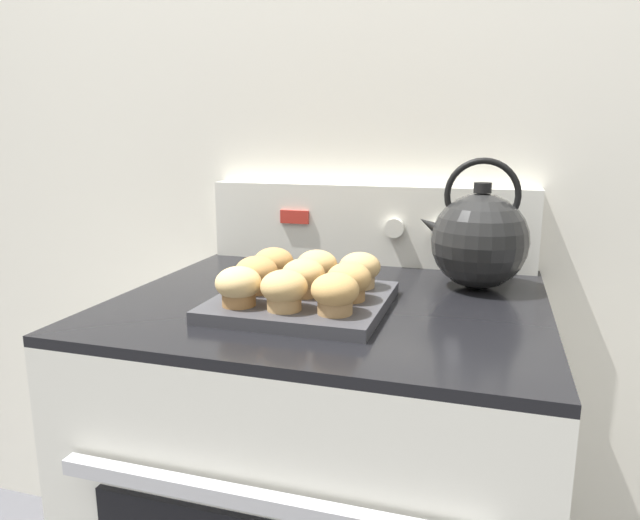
# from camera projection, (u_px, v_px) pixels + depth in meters

# --- Properties ---
(wall_back) EXTENTS (8.00, 0.05, 2.40)m
(wall_back) POSITION_uv_depth(u_px,v_px,m) (374.00, 129.00, 1.36)
(wall_back) COLOR silver
(wall_back) RESTS_ON ground_plane
(stove_range) EXTENTS (0.79, 0.72, 0.88)m
(stove_range) POSITION_uv_depth(u_px,v_px,m) (330.00, 503.00, 1.18)
(stove_range) COLOR silver
(stove_range) RESTS_ON ground_plane
(control_panel) EXTENTS (0.77, 0.07, 0.19)m
(control_panel) POSITION_uv_depth(u_px,v_px,m) (368.00, 224.00, 1.36)
(control_panel) COLOR silver
(control_panel) RESTS_ON stove_range
(muffin_pan) EXTENTS (0.30, 0.30, 0.02)m
(muffin_pan) POSITION_uv_depth(u_px,v_px,m) (303.00, 302.00, 1.02)
(muffin_pan) COLOR #38383D
(muffin_pan) RESTS_ON stove_range
(muffin_r0_c0) EXTENTS (0.08, 0.08, 0.07)m
(muffin_r0_c0) POSITION_uv_depth(u_px,v_px,m) (238.00, 286.00, 0.95)
(muffin_r0_c0) COLOR olive
(muffin_r0_c0) RESTS_ON muffin_pan
(muffin_r0_c1) EXTENTS (0.08, 0.08, 0.07)m
(muffin_r0_c1) POSITION_uv_depth(u_px,v_px,m) (284.00, 290.00, 0.93)
(muffin_r0_c1) COLOR tan
(muffin_r0_c1) RESTS_ON muffin_pan
(muffin_r0_c2) EXTENTS (0.08, 0.08, 0.07)m
(muffin_r0_c2) POSITION_uv_depth(u_px,v_px,m) (335.00, 293.00, 0.91)
(muffin_r0_c2) COLOR #A37A4C
(muffin_r0_c2) RESTS_ON muffin_pan
(muffin_r1_c0) EXTENTS (0.08, 0.08, 0.07)m
(muffin_r1_c0) POSITION_uv_depth(u_px,v_px,m) (256.00, 274.00, 1.03)
(muffin_r1_c0) COLOR olive
(muffin_r1_c0) RESTS_ON muffin_pan
(muffin_r1_c1) EXTENTS (0.08, 0.08, 0.07)m
(muffin_r1_c1) POSITION_uv_depth(u_px,v_px,m) (303.00, 277.00, 1.01)
(muffin_r1_c1) COLOR #A37A4C
(muffin_r1_c1) RESTS_ON muffin_pan
(muffin_r1_c2) EXTENTS (0.08, 0.08, 0.07)m
(muffin_r1_c2) POSITION_uv_depth(u_px,v_px,m) (349.00, 281.00, 0.98)
(muffin_r1_c2) COLOR olive
(muffin_r1_c2) RESTS_ON muffin_pan
(muffin_r2_c0) EXTENTS (0.08, 0.08, 0.07)m
(muffin_r2_c0) POSITION_uv_depth(u_px,v_px,m) (274.00, 264.00, 1.11)
(muffin_r2_c0) COLOR tan
(muffin_r2_c0) RESTS_ON muffin_pan
(muffin_r2_c1) EXTENTS (0.08, 0.08, 0.07)m
(muffin_r2_c1) POSITION_uv_depth(u_px,v_px,m) (317.00, 267.00, 1.09)
(muffin_r2_c1) COLOR tan
(muffin_r2_c1) RESTS_ON muffin_pan
(muffin_r2_c2) EXTENTS (0.08, 0.08, 0.07)m
(muffin_r2_c2) POSITION_uv_depth(u_px,v_px,m) (360.00, 270.00, 1.06)
(muffin_r2_c2) COLOR tan
(muffin_r2_c2) RESTS_ON muffin_pan
(tea_kettle) EXTENTS (0.22, 0.19, 0.26)m
(tea_kettle) POSITION_uv_depth(u_px,v_px,m) (479.00, 239.00, 1.13)
(tea_kettle) COLOR black
(tea_kettle) RESTS_ON stove_range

